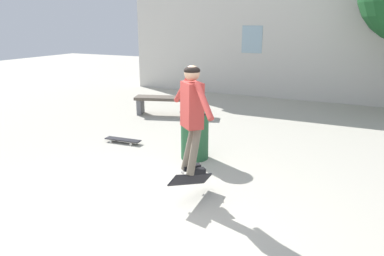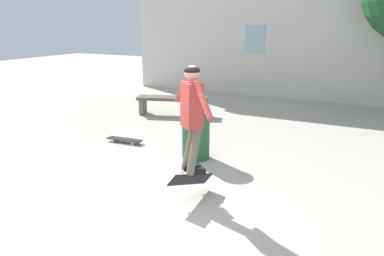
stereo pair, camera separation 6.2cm
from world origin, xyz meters
name	(u,v)px [view 1 (the left image)]	position (x,y,z in m)	size (l,w,h in m)	color
ground_plane	(146,216)	(0.00, 0.00, 0.00)	(40.00, 40.00, 0.00)	#B2AD9E
building_backdrop	(295,24)	(0.01, 8.92, 2.43)	(12.38, 0.52, 5.65)	beige
park_bench	(170,102)	(-2.47, 5.09, 0.37)	(1.99, 1.05, 0.50)	brown
trash_bin	(195,134)	(-0.37, 2.28, 0.48)	(0.56, 0.56, 0.92)	#235633
skater	(192,110)	(0.34, 0.72, 1.34)	(1.02, 0.93, 1.52)	#B23833
skateboard_flipping	(191,179)	(0.31, 0.74, 0.30)	(0.36, 0.83, 0.43)	black
skateboard_resting	(123,140)	(-2.15, 2.44, 0.07)	(0.82, 0.25, 0.08)	black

